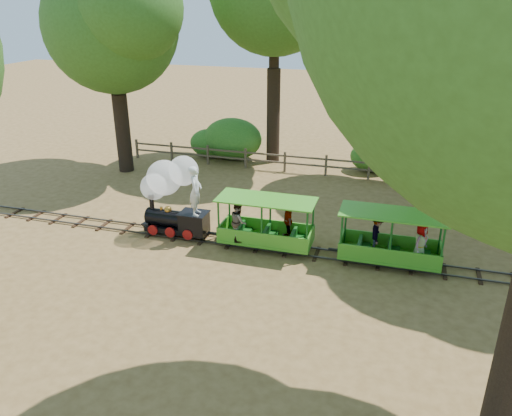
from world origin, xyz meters
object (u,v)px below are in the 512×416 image
(carriage_rear, at_px, (392,242))
(fence, at_px, (305,162))
(locomotive, at_px, (171,190))
(carriage_front, at_px, (263,226))

(carriage_rear, bearing_deg, fence, 118.54)
(locomotive, bearing_deg, fence, 68.30)
(carriage_front, relative_size, carriage_rear, 1.00)
(carriage_front, bearing_deg, carriage_rear, 0.62)
(locomotive, relative_size, carriage_rear, 0.93)
(locomotive, bearing_deg, carriage_front, -1.61)
(carriage_rear, xyz_separation_m, fence, (-4.34, 7.99, -0.22))
(locomotive, xyz_separation_m, fence, (3.16, 7.94, -1.11))
(carriage_front, bearing_deg, locomotive, 178.39)
(carriage_rear, relative_size, fence, 0.18)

